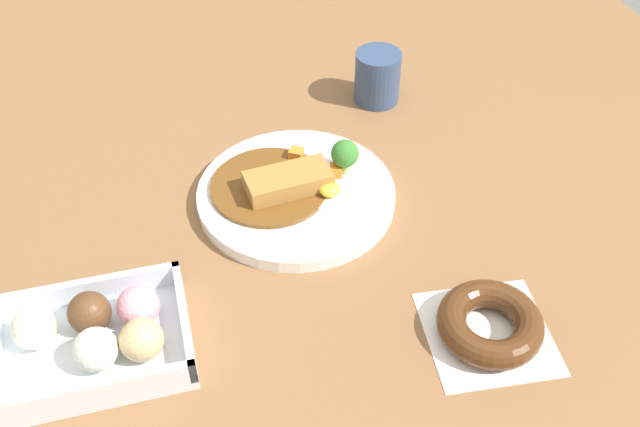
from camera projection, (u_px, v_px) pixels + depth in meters
The scene contains 5 objects.
ground_plane at pixel (243, 239), 0.90m from camera, with size 1.60×1.60×0.00m, color brown.
curry_plate at pixel (296, 191), 0.94m from camera, with size 0.26×0.26×0.07m.
donut_box at pixel (97, 337), 0.76m from camera, with size 0.20×0.14×0.06m.
chocolate_ring_donut at pixel (490, 324), 0.78m from camera, with size 0.15×0.15×0.03m.
coffee_mug at pixel (377, 77), 1.09m from camera, with size 0.07×0.07×0.08m, color #33476B.
Camera 1 is at (0.07, 0.63, 0.64)m, focal length 40.48 mm.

